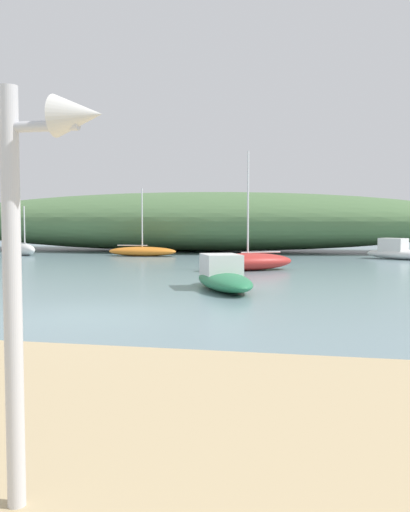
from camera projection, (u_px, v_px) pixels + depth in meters
The scene contains 7 objects.
ground_plane at pixel (86, 316), 12.40m from camera, with size 120.00×120.00×0.00m, color gray.
distant_hill at pixel (187, 222), 40.80m from camera, with size 41.04×10.57×4.25m, color #517547.
sailboat_off_point at pixel (248, 261), 24.19m from camera, with size 4.31×3.39×5.13m.
sailboat_outer_mooring at pixel (142, 251), 34.32m from camera, with size 4.30×1.57×4.15m.
sailboat_by_sandbar at pixel (25, 249), 35.08m from camera, with size 2.50×2.24×3.09m.
motorboat_mid_channel at pixel (398, 252), 31.39m from camera, with size 3.97×3.28×1.18m.
motorboat_near_shore at pixel (223, 277), 17.33m from camera, with size 2.95×4.42×1.08m.
Camera 1 is at (5.10, -11.49, 2.09)m, focal length 39.26 mm.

